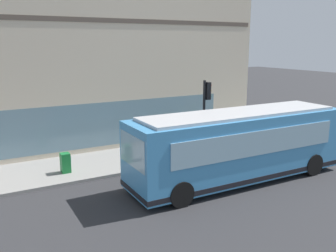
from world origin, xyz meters
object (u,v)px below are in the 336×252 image
Objects in this scene: traffic_light_near_corner at (206,103)px; newspaper_vending_box at (65,163)px; pedestrian_by_light_pole at (255,128)px; fire_hydrant at (189,139)px; city_bus_nearside at (239,146)px.

newspaper_vending_box is (0.70, 7.22, -2.27)m from traffic_light_near_corner.
newspaper_vending_box is (0.67, 10.71, -0.54)m from pedestrian_by_light_pole.
newspaper_vending_box reaches higher than fire_hydrant.
city_bus_nearside is 7.81m from newspaper_vending_box.
newspaper_vending_box is (-1.14, 7.37, 0.09)m from fire_hydrant.
pedestrian_by_light_pole is (-1.81, -3.34, 0.63)m from fire_hydrant.
traffic_light_near_corner is at bearing -11.99° from city_bus_nearside.
pedestrian_by_light_pole is (3.61, -4.26, -0.41)m from city_bus_nearside.
traffic_light_near_corner reaches higher than pedestrian_by_light_pole.
traffic_light_near_corner is at bearing -95.51° from newspaper_vending_box.
pedestrian_by_light_pole is at bearing -49.70° from city_bus_nearside.
city_bus_nearside is 13.61× the size of fire_hydrant.
pedestrian_by_light_pole is (0.02, -3.49, -1.73)m from traffic_light_near_corner.
fire_hydrant is at bearing -4.78° from traffic_light_near_corner.
pedestrian_by_light_pole reaches higher than newspaper_vending_box.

